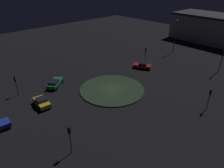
{
  "coord_description": "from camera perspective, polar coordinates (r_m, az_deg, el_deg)",
  "views": [
    {
      "loc": [
        23.68,
        25.21,
        19.5
      ],
      "look_at": [
        0.0,
        0.0,
        1.24
      ],
      "focal_mm": 32.93,
      "sensor_mm": 36.0,
      "label": 1
    }
  ],
  "objects": [
    {
      "name": "car_green",
      "position": [
        42.13,
        -15.57,
        0.29
      ],
      "size": [
        4.47,
        4.1,
        1.4
      ],
      "rotation": [
        0.0,
        0.0,
        3.82
      ],
      "color": "#1E7238",
      "rests_on": "ground_plane"
    },
    {
      "name": "store_building",
      "position": [
        76.35,
        27.69,
        13.28
      ],
      "size": [
        13.25,
        29.57,
        8.57
      ],
      "rotation": [
        0.0,
        0.0,
        4.68
      ],
      "color": "#ADA893",
      "rests_on": "ground_plane"
    },
    {
      "name": "traffic_light_northwest",
      "position": [
        36.17,
        25.5,
        -2.81
      ],
      "size": [
        0.36,
        0.39,
        3.78
      ],
      "rotation": [
        0.0,
        0.0,
        -1.15
      ],
      "color": "#2D2D2D",
      "rests_on": "ground_plane"
    },
    {
      "name": "traffic_light_southeast",
      "position": [
        40.52,
        -25.19,
        0.51
      ],
      "size": [
        0.39,
        0.37,
        3.77
      ],
      "rotation": [
        0.0,
        0.0,
        2.5
      ],
      "color": "#2D2D2D",
      "rests_on": "ground_plane"
    },
    {
      "name": "car_yellow",
      "position": [
        36.54,
        -18.92,
        -4.74
      ],
      "size": [
        2.3,
        3.99,
        1.44
      ],
      "rotation": [
        0.0,
        0.0,
        4.61
      ],
      "color": "gold",
      "rests_on": "ground_plane"
    },
    {
      "name": "traffic_light_west",
      "position": [
        51.79,
        9.28,
        8.65
      ],
      "size": [
        0.39,
        0.35,
        3.9
      ],
      "rotation": [
        0.0,
        0.0,
        0.28
      ],
      "color": "#2D2D2D",
      "rests_on": "ground_plane"
    },
    {
      "name": "car_red",
      "position": [
        49.32,
        8.47,
        5.13
      ],
      "size": [
        3.5,
        4.54,
        1.39
      ],
      "rotation": [
        0.0,
        0.0,
        2.03
      ],
      "color": "red",
      "rests_on": "ground_plane"
    },
    {
      "name": "ground_plane",
      "position": [
        39.7,
        0.0,
        -1.58
      ],
      "size": [
        120.02,
        120.02,
        0.0
      ],
      "primitive_type": "plane",
      "color": "black"
    },
    {
      "name": "streetlamp_west",
      "position": [
        60.23,
        17.22,
        13.41
      ],
      "size": [
        0.48,
        0.48,
        9.28
      ],
      "color": "#4C4C51",
      "rests_on": "ground_plane"
    },
    {
      "name": "traffic_light_northeast",
      "position": [
        25.44,
        -11.64,
        -13.68
      ],
      "size": [
        0.4,
        0.37,
        4.03
      ],
      "rotation": [
        0.0,
        0.0,
        -2.63
      ],
      "color": "#2D2D2D",
      "rests_on": "ground_plane"
    },
    {
      "name": "roundabout_island",
      "position": [
        39.65,
        0.0,
        -1.45
      ],
      "size": [
        12.39,
        12.39,
        0.2
      ],
      "primitive_type": "cylinder",
      "color": "#263823",
      "rests_on": "ground_plane"
    }
  ]
}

